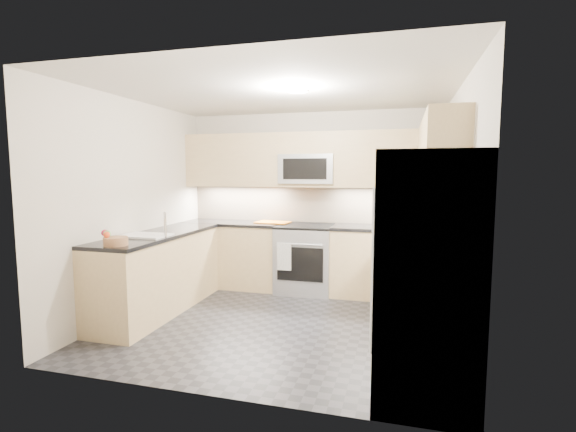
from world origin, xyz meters
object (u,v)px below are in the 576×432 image
object	(u,v)px
utensil_bowl	(412,223)
cutting_board	(273,222)
microwave	(308,169)
fruit_basket	(116,241)
refrigerator	(426,276)
gas_range	(305,259)

from	to	relation	value
utensil_bowl	cutting_board	size ratio (longest dim) A/B	0.60
microwave	utensil_bowl	world-z (taller)	microwave
microwave	fruit_basket	distance (m)	2.75
refrigerator	utensil_bowl	bearing A→B (deg)	91.09
gas_range	cutting_board	bearing A→B (deg)	172.27
utensil_bowl	cutting_board	world-z (taller)	utensil_bowl
refrigerator	fruit_basket	bearing A→B (deg)	173.88
microwave	cutting_board	world-z (taller)	microwave
utensil_bowl	microwave	bearing A→B (deg)	171.59
microwave	utensil_bowl	xyz separation A→B (m)	(1.41, -0.21, -0.68)
gas_range	microwave	world-z (taller)	microwave
microwave	refrigerator	world-z (taller)	microwave
cutting_board	refrigerator	bearing A→B (deg)	-52.04
refrigerator	cutting_board	distance (m)	3.16
microwave	refrigerator	bearing A→B (deg)	-60.38
gas_range	fruit_basket	distance (m)	2.60
fruit_basket	refrigerator	bearing A→B (deg)	-6.12
refrigerator	fruit_basket	size ratio (longest dim) A/B	7.82
gas_range	cutting_board	world-z (taller)	cutting_board
cutting_board	microwave	bearing A→B (deg)	6.68
microwave	utensil_bowl	bearing A→B (deg)	-8.41
utensil_bowl	fruit_basket	xyz separation A→B (m)	(-2.83, -2.03, -0.04)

